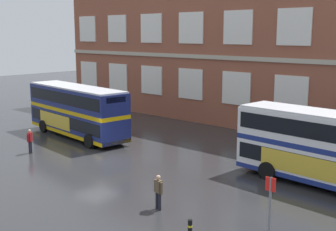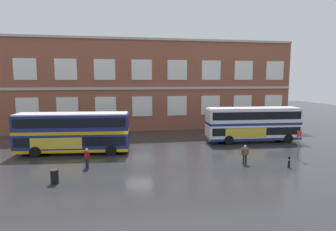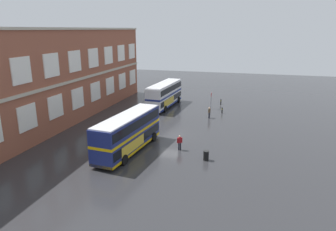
{
  "view_description": "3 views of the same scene",
  "coord_description": "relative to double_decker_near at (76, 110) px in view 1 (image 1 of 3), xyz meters",
  "views": [
    {
      "loc": [
        22.73,
        -17.9,
        8.21
      ],
      "look_at": [
        4.72,
        1.86,
        3.26
      ],
      "focal_mm": 47.6,
      "sensor_mm": 36.0,
      "label": 1
    },
    {
      "loc": [
        -1.96,
        -26.09,
        7.41
      ],
      "look_at": [
        3.28,
        2.72,
        3.65
      ],
      "focal_mm": 30.35,
      "sensor_mm": 36.0,
      "label": 2
    },
    {
      "loc": [
        -35.24,
        -9.53,
        12.89
      ],
      "look_at": [
        1.0,
        0.67,
        2.24
      ],
      "focal_mm": 32.77,
      "sensor_mm": 36.0,
      "label": 3
    }
  ],
  "objects": [
    {
      "name": "ground_plane",
      "position": [
        6.29,
        -1.07,
        -2.15
      ],
      "size": [
        120.0,
        120.0,
        0.0
      ],
      "primitive_type": "plane",
      "color": "#2B2B2D"
    },
    {
      "name": "brick_terminal_building",
      "position": [
        7.89,
        14.91,
        4.25
      ],
      "size": [
        45.56,
        8.19,
        13.1
      ],
      "color": "brown",
      "rests_on": "ground"
    },
    {
      "name": "double_decker_near",
      "position": [
        0.0,
        0.0,
        0.0
      ],
      "size": [
        11.2,
        3.68,
        4.07
      ],
      "color": "navy",
      "rests_on": "ground"
    },
    {
      "name": "double_decker_middle",
      "position": [
        20.23,
        1.83,
        0.0
      ],
      "size": [
        11.15,
        3.41,
        4.07
      ],
      "color": "silver",
      "rests_on": "ground"
    },
    {
      "name": "waiting_passenger",
      "position": [
        1.79,
        -5.28,
        -1.22
      ],
      "size": [
        0.46,
        0.58,
        1.7
      ],
      "color": "black",
      "rests_on": "ground"
    },
    {
      "name": "second_passenger",
      "position": [
        15.29,
        -6.57,
        -1.22
      ],
      "size": [
        0.64,
        0.31,
        1.7
      ],
      "color": "black",
      "rests_on": "ground"
    },
    {
      "name": "bus_stand_flag",
      "position": [
        20.84,
        -6.04,
        -0.51
      ],
      "size": [
        0.44,
        0.1,
        2.7
      ],
      "color": "slate",
      "rests_on": "ground"
    },
    {
      "name": "safety_bollard_east",
      "position": [
        18.53,
        -8.15,
        -1.66
      ],
      "size": [
        0.19,
        0.19,
        0.95
      ],
      "color": "black",
      "rests_on": "ground"
    }
  ]
}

